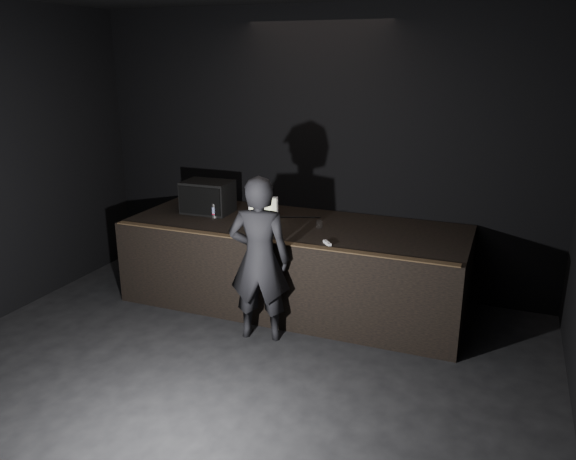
% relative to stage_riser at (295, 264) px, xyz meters
% --- Properties ---
extents(ground, '(7.00, 7.00, 0.00)m').
position_rel_stage_riser_xyz_m(ground, '(0.00, -2.73, -0.50)').
color(ground, black).
rests_on(ground, ground).
extents(room_walls, '(6.10, 7.10, 3.52)m').
position_rel_stage_riser_xyz_m(room_walls, '(0.00, -2.73, 1.52)').
color(room_walls, black).
rests_on(room_walls, ground).
extents(stage_riser, '(4.00, 1.50, 1.00)m').
position_rel_stage_riser_xyz_m(stage_riser, '(0.00, 0.00, 0.00)').
color(stage_riser, black).
rests_on(stage_riser, ground).
extents(riser_lip, '(3.92, 0.10, 0.01)m').
position_rel_stage_riser_xyz_m(riser_lip, '(0.00, -0.71, 0.51)').
color(riser_lip, brown).
rests_on(riser_lip, stage_riser).
extents(stage_monitor, '(0.61, 0.46, 0.40)m').
position_rel_stage_riser_xyz_m(stage_monitor, '(-1.21, 0.08, 0.70)').
color(stage_monitor, black).
rests_on(stage_monitor, stage_riser).
extents(cable, '(0.76, 0.30, 0.02)m').
position_rel_stage_riser_xyz_m(cable, '(-0.18, 0.22, 0.51)').
color(cable, black).
rests_on(cable, stage_riser).
extents(laptop, '(0.46, 0.44, 0.25)m').
position_rel_stage_riser_xyz_m(laptop, '(-0.44, 0.07, 0.56)').
color(laptop, white).
rests_on(laptop, stage_riser).
extents(beer_can, '(0.08, 0.08, 0.18)m').
position_rel_stage_riser_xyz_m(beer_can, '(-1.01, -0.10, 0.59)').
color(beer_can, silver).
rests_on(beer_can, stage_riser).
extents(plastic_cup, '(0.08, 0.08, 0.10)m').
position_rel_stage_riser_xyz_m(plastic_cup, '(0.32, -0.06, 0.55)').
color(plastic_cup, white).
rests_on(plastic_cup, stage_riser).
extents(wii_remote, '(0.12, 0.14, 0.03)m').
position_rel_stage_riser_xyz_m(wii_remote, '(0.58, -0.56, 0.51)').
color(wii_remote, white).
rests_on(wii_remote, stage_riser).
extents(person, '(0.72, 0.55, 1.76)m').
position_rel_stage_riser_xyz_m(person, '(-0.02, -0.95, 0.38)').
color(person, black).
rests_on(person, ground).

